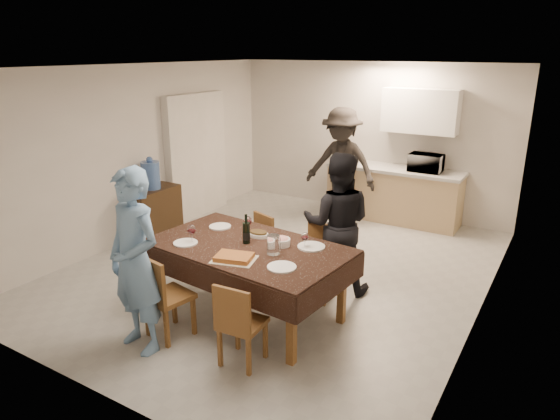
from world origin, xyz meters
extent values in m
cube|color=#9D9D99|center=(0.00, 0.00, 0.00)|extent=(5.00, 6.00, 0.02)
cube|color=white|center=(0.00, 0.00, 2.60)|extent=(5.00, 6.00, 0.02)
cube|color=beige|center=(0.00, 3.00, 1.30)|extent=(5.00, 0.02, 2.60)
cube|color=beige|center=(0.00, -3.00, 1.30)|extent=(5.00, 0.02, 2.60)
cube|color=beige|center=(-2.50, 0.00, 1.30)|extent=(0.02, 6.00, 2.60)
cube|color=beige|center=(2.50, 0.00, 1.30)|extent=(0.02, 6.00, 2.60)
cube|color=silver|center=(-2.42, 1.20, 1.05)|extent=(0.15, 1.40, 2.10)
cube|color=tan|center=(0.60, 2.68, 0.43)|extent=(2.20, 0.60, 0.86)
cube|color=#ADACA8|center=(0.60, 2.68, 0.89)|extent=(2.24, 0.64, 0.05)
cube|color=white|center=(0.90, 2.82, 1.85)|extent=(1.20, 0.34, 0.70)
cube|color=black|center=(0.33, -1.24, 0.80)|extent=(2.21, 1.42, 0.04)
cube|color=brown|center=(0.33, -1.24, 0.39)|extent=(0.08, 0.08, 0.78)
cube|color=brown|center=(-0.12, -1.99, 0.44)|extent=(0.48, 0.48, 0.05)
cube|color=brown|center=(-0.12, -2.17, 0.68)|extent=(0.41, 0.12, 0.44)
cube|color=brown|center=(0.78, -1.99, 0.41)|extent=(0.40, 0.40, 0.05)
cube|color=brown|center=(0.78, -2.16, 0.63)|extent=(0.38, 0.06, 0.41)
cube|color=brown|center=(-0.12, -0.49, 0.41)|extent=(0.49, 0.49, 0.05)
cube|color=brown|center=(-0.12, -0.66, 0.63)|extent=(0.37, 0.16, 0.41)
cube|color=brown|center=(0.78, -0.49, 0.42)|extent=(0.42, 0.42, 0.05)
cube|color=brown|center=(0.78, -0.67, 0.65)|extent=(0.39, 0.07, 0.42)
cube|color=black|center=(-2.28, -0.03, 0.39)|extent=(0.42, 0.84, 0.78)
cylinder|color=#4971BA|center=(-2.28, -0.03, 0.99)|extent=(0.28, 0.28, 0.41)
cylinder|color=white|center=(0.68, -1.29, 0.92)|extent=(0.13, 0.13, 0.20)
cube|color=#B77335|center=(0.43, -1.62, 0.85)|extent=(0.49, 0.41, 0.05)
cylinder|color=white|center=(0.63, -1.06, 0.86)|extent=(0.20, 0.20, 0.08)
cylinder|color=white|center=(0.28, -0.96, 0.84)|extent=(0.22, 0.22, 0.04)
cylinder|color=white|center=(-0.27, -1.54, 0.83)|extent=(0.26, 0.26, 0.01)
cylinder|color=white|center=(0.93, -1.54, 0.83)|extent=(0.28, 0.28, 0.02)
cylinder|color=white|center=(-0.27, -0.94, 0.83)|extent=(0.26, 0.26, 0.01)
cylinder|color=white|center=(0.93, -0.94, 0.83)|extent=(0.29, 0.29, 0.02)
imported|color=white|center=(1.10, 2.68, 1.05)|extent=(0.52, 0.35, 0.29)
imported|color=#648EB9|center=(-0.22, -2.29, 0.90)|extent=(0.72, 0.53, 1.81)
imported|color=black|center=(0.88, -0.19, 0.85)|extent=(1.00, 0.89, 1.70)
imported|color=black|center=(-0.18, 2.23, 0.95)|extent=(1.23, 0.71, 1.90)
camera|label=1|loc=(3.16, -5.25, 2.81)|focal=32.00mm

